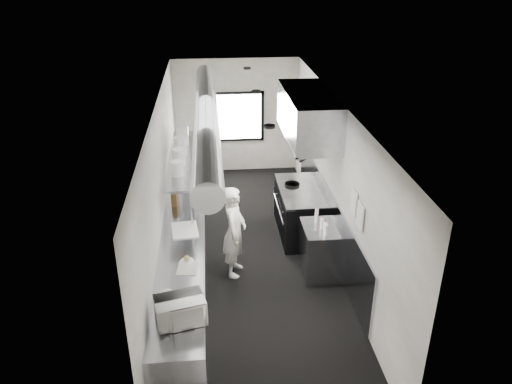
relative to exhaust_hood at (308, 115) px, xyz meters
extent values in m
cube|color=black|center=(-1.10, -0.70, -2.39)|extent=(3.00, 8.00, 0.01)
cube|color=beige|center=(-1.10, -0.70, 0.41)|extent=(3.00, 8.00, 0.01)
cube|color=silver|center=(-1.10, 3.30, -0.99)|extent=(3.00, 0.02, 2.80)
cube|color=silver|center=(-1.10, -4.70, -0.99)|extent=(3.00, 0.02, 2.80)
cube|color=silver|center=(-2.60, -0.70, -0.99)|extent=(0.02, 8.00, 2.80)
cube|color=silver|center=(0.40, -0.70, -0.99)|extent=(0.02, 8.00, 2.80)
cube|color=#8F949C|center=(0.38, -0.40, -1.84)|extent=(0.03, 5.50, 1.10)
cylinder|color=#93979B|center=(-1.80, -0.30, 0.16)|extent=(0.40, 6.40, 0.40)
cube|color=white|center=(-1.10, 3.26, -0.99)|extent=(1.20, 0.03, 1.10)
cube|color=black|center=(-1.10, 3.28, -0.42)|extent=(1.36, 0.03, 0.08)
cube|color=black|center=(-1.10, 3.28, -1.57)|extent=(1.36, 0.03, 0.08)
cube|color=black|center=(-1.74, 3.28, -0.99)|extent=(0.08, 0.03, 1.25)
cube|color=black|center=(-0.46, 3.28, -0.99)|extent=(0.08, 0.03, 1.25)
cube|color=#8F949C|center=(0.00, 0.00, 0.01)|extent=(0.80, 2.20, 0.80)
cube|color=#8F949C|center=(-0.38, 0.00, -0.38)|extent=(0.05, 2.20, 0.05)
cube|color=black|center=(-0.08, 0.00, -0.33)|extent=(0.50, 2.10, 0.28)
cube|color=#8F949C|center=(-2.25, -1.20, -1.94)|extent=(0.70, 6.00, 0.90)
cube|color=#8F949C|center=(-2.30, 0.30, -0.84)|extent=(0.45, 3.00, 0.04)
cylinder|color=#8F949C|center=(-2.10, -1.10, -1.17)|extent=(0.04, 0.04, 0.66)
cylinder|color=#8F949C|center=(-2.10, 0.30, -1.17)|extent=(0.04, 0.04, 0.66)
cylinder|color=#8F949C|center=(-2.10, 1.70, -1.17)|extent=(0.04, 0.04, 0.66)
cube|color=black|center=(-0.05, 0.00, -1.94)|extent=(0.85, 1.60, 0.90)
cube|color=#8F949C|center=(-0.05, 0.00, -1.47)|extent=(0.85, 1.60, 0.04)
cube|color=#8F949C|center=(-0.46, 0.00, -1.94)|extent=(0.03, 1.55, 0.80)
cylinder|color=#8F949C|center=(-0.49, 0.00, -1.84)|extent=(0.03, 1.30, 0.03)
cube|color=#8F949C|center=(0.05, -1.40, -1.94)|extent=(0.65, 0.80, 0.90)
cube|color=#8F949C|center=(-2.25, 2.50, -1.94)|extent=(0.70, 1.20, 0.90)
cube|color=silver|center=(0.37, -1.90, -0.79)|extent=(0.02, 0.28, 0.38)
cube|color=silver|center=(0.37, -2.25, -0.84)|extent=(0.02, 0.28, 0.38)
imported|color=silver|center=(-1.41, -1.23, -1.58)|extent=(0.50, 0.66, 1.61)
imported|color=white|center=(-2.19, -3.52, -1.33)|extent=(0.63, 0.54, 0.33)
cylinder|color=silver|center=(-2.40, -3.15, -1.44)|extent=(0.17, 0.17, 0.10)
cylinder|color=silver|center=(-2.39, -3.02, -1.45)|extent=(0.16, 0.16, 0.09)
cube|color=white|center=(-2.14, -2.38, -1.49)|extent=(0.33, 0.39, 0.01)
cylinder|color=white|center=(-2.16, -2.21, -1.48)|extent=(0.22, 0.22, 0.02)
sphere|color=tan|center=(-2.16, -2.21, -1.43)|extent=(0.08, 0.08, 0.08)
cube|color=silver|center=(-2.22, -1.29, -1.48)|extent=(0.47, 0.60, 0.02)
cube|color=#50361C|center=(-2.42, -0.32, -1.37)|extent=(0.14, 0.24, 0.24)
cylinder|color=white|center=(-2.32, -0.55, -0.70)|extent=(0.28, 0.28, 0.25)
cylinder|color=white|center=(-2.31, -0.08, -0.67)|extent=(0.30, 0.30, 0.30)
cylinder|color=white|center=(-2.31, 0.44, -0.65)|extent=(0.24, 0.24, 0.33)
cylinder|color=white|center=(-2.29, 0.97, -0.63)|extent=(0.31, 0.31, 0.37)
cylinder|color=silver|center=(0.04, -1.65, -1.40)|extent=(0.07, 0.07, 0.19)
cylinder|color=silver|center=(0.04, -1.58, -1.40)|extent=(0.08, 0.08, 0.19)
cylinder|color=silver|center=(0.02, -1.42, -1.40)|extent=(0.08, 0.08, 0.19)
cylinder|color=silver|center=(-0.02, -1.21, -1.41)|extent=(0.07, 0.07, 0.16)
cylinder|color=silver|center=(0.01, -1.09, -1.40)|extent=(0.08, 0.08, 0.19)
camera|label=1|loc=(-1.74, -8.44, 2.59)|focal=35.00mm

